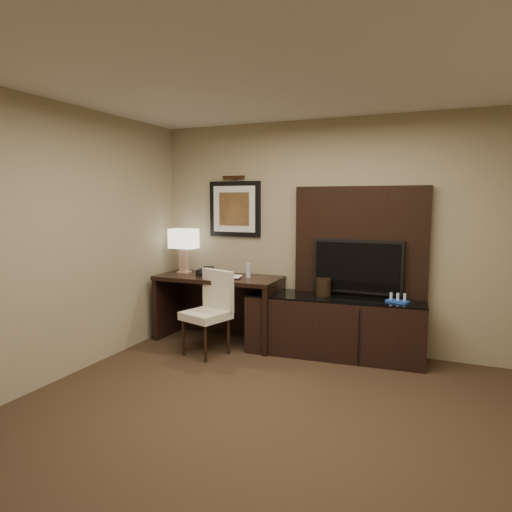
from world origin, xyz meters
The scene contains 18 objects.
floor centered at (0.00, 0.00, -0.01)m, with size 4.50×5.00×0.01m, color #302115.
ceiling centered at (0.00, 0.00, 2.70)m, with size 4.50×5.00×0.01m, color silver.
wall_back centered at (0.00, 2.50, 1.35)m, with size 4.50×0.01×2.70m, color gray.
wall_left centered at (-2.25, 0.00, 1.35)m, with size 0.01×5.00×2.70m, color gray.
desk centered at (-1.37, 2.15, 0.41)m, with size 1.55×0.66×0.83m, color black.
credenza centered at (0.08, 2.20, 0.34)m, with size 1.97×0.55×0.68m, color black.
tv_wall_panel centered at (0.30, 2.44, 1.27)m, with size 1.50×0.12×1.30m, color black.
tv centered at (0.30, 2.34, 1.02)m, with size 1.00×0.08×0.60m, color black.
artwork centered at (-1.30, 2.48, 1.65)m, with size 0.70×0.04×0.70m, color black.
picture_light centered at (-1.30, 2.44, 2.05)m, with size 0.04×0.04×0.30m, color #402814.
desk_chair centered at (-1.27, 1.64, 0.47)m, with size 0.45×0.52×0.94m, color beige, non-canonical shape.
table_lamp centered at (-1.91, 2.21, 1.11)m, with size 0.35×0.20×0.57m, color tan, non-canonical shape.
desk_phone centered at (-1.55, 2.13, 0.88)m, with size 0.20×0.18×0.10m, color black, non-canonical shape.
blue_folder centered at (-1.28, 2.07, 0.84)m, with size 0.23×0.31×0.02m, color #1849A0.
book centered at (-1.22, 2.09, 0.94)m, with size 0.17×0.02×0.23m, color #BEB895.
water_bottle centered at (-0.98, 2.19, 0.91)m, with size 0.06×0.06×0.17m, color #ABBBC2.
ice_bucket centered at (-0.06, 2.22, 0.78)m, with size 0.18×0.18×0.20m, color black.
minibar_tray centered at (0.76, 2.19, 0.72)m, with size 0.23×0.14×0.08m, color #1A45AC, non-canonical shape.
Camera 1 is at (1.25, -2.79, 1.76)m, focal length 32.00 mm.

